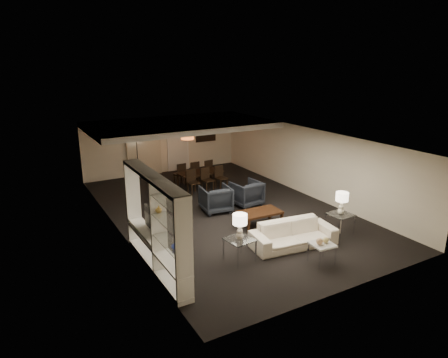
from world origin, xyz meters
TOP-DOWN VIEW (x-y plane):
  - floor at (0.00, 0.00)m, footprint 11.00×11.00m
  - ceiling at (0.00, 0.00)m, footprint 7.00×11.00m
  - wall_back at (0.00, 5.50)m, footprint 7.00×0.02m
  - wall_front at (0.00, -5.50)m, footprint 7.00×0.02m
  - wall_left at (-3.50, 0.00)m, footprint 0.02×11.00m
  - wall_right at (3.50, 0.00)m, footprint 0.02×11.00m
  - ceiling_soffit at (0.00, 3.50)m, footprint 7.00×4.00m
  - curtains at (-0.90, 5.42)m, footprint 1.50×0.12m
  - door at (0.70, 5.47)m, footprint 0.90×0.05m
  - painting at (2.10, 5.46)m, footprint 0.95×0.04m
  - media_unit at (-3.31, -2.60)m, footprint 0.38×3.40m
  - pendant_light at (0.30, 3.50)m, footprint 0.52×0.52m
  - sofa at (0.33, -3.22)m, footprint 2.40×1.18m
  - coffee_table at (0.33, -1.62)m, footprint 1.29×0.78m
  - armchair_left at (-0.27, 0.08)m, footprint 1.02×1.05m
  - armchair_right at (0.93, 0.08)m, footprint 1.00×1.02m
  - side_table_left at (-1.37, -3.22)m, footprint 0.71×0.71m
  - side_table_right at (2.03, -3.22)m, footprint 0.68×0.68m
  - table_lamp_left at (-1.37, -3.22)m, footprint 0.40×0.40m
  - table_lamp_right at (2.03, -3.22)m, footprint 0.40×0.40m
  - marble_table at (0.33, -4.32)m, footprint 0.57×0.57m
  - gold_gourd_a at (0.23, -4.32)m, footprint 0.17×0.17m
  - gold_gourd_b at (0.43, -4.32)m, footprint 0.15×0.15m
  - television at (-3.28, -2.06)m, footprint 1.01×0.13m
  - vase_blue at (-3.31, -3.81)m, footprint 0.17×0.17m
  - vase_amber at (-3.31, -2.90)m, footprint 0.15×0.15m
  - floor_speaker at (-2.46, 0.01)m, footprint 0.12×0.12m
  - dining_table at (0.47, 2.76)m, footprint 1.80×1.11m
  - chair_nl at (-0.13, 2.11)m, footprint 0.45×0.45m
  - chair_nm at (0.47, 2.11)m, footprint 0.46×0.46m
  - chair_nr at (1.07, 2.11)m, footprint 0.46×0.46m
  - chair_fl at (-0.13, 3.41)m, footprint 0.45×0.45m
  - chair_fm at (0.47, 3.41)m, footprint 0.42×0.42m
  - chair_fr at (1.07, 3.41)m, footprint 0.46×0.46m
  - floor_lamp at (-1.27, 5.20)m, footprint 0.33×0.33m

SIDE VIEW (x-z plane):
  - floor at x=0.00m, z-range 0.00..0.00m
  - coffee_table at x=0.33m, z-range 0.00..0.45m
  - marble_table at x=0.33m, z-range 0.00..0.53m
  - side_table_left at x=-1.37m, z-range 0.00..0.59m
  - side_table_right at x=2.03m, z-range 0.00..0.59m
  - dining_table at x=0.47m, z-range 0.00..0.60m
  - sofa at x=0.33m, z-range 0.00..0.67m
  - armchair_left at x=-0.27m, z-range 0.00..0.86m
  - armchair_right at x=0.93m, z-range 0.00..0.86m
  - chair_nl at x=-0.13m, z-range 0.00..0.90m
  - chair_nm at x=0.47m, z-range 0.00..0.90m
  - chair_nr at x=1.07m, z-range 0.00..0.90m
  - chair_fl at x=-0.13m, z-range 0.00..0.90m
  - chair_fm at x=0.47m, z-range 0.00..0.90m
  - chair_fr at x=1.07m, z-range 0.00..0.90m
  - floor_speaker at x=-2.46m, z-range 0.00..0.99m
  - gold_gourd_b at x=0.43m, z-range 0.53..0.68m
  - gold_gourd_a at x=0.23m, z-range 0.53..0.70m
  - table_lamp_left at x=-1.37m, z-range 0.59..1.25m
  - table_lamp_right at x=2.03m, z-range 0.59..1.25m
  - floor_lamp at x=-1.27m, z-range 0.00..1.89m
  - television at x=-3.28m, z-range 0.75..1.33m
  - door at x=0.70m, z-range 0.00..2.10m
  - vase_blue at x=-3.31m, z-range 1.06..1.24m
  - media_unit at x=-3.31m, z-range 0.00..2.35m
  - curtains at x=-0.90m, z-range 0.00..2.40m
  - wall_back at x=0.00m, z-range 0.00..2.50m
  - wall_front at x=0.00m, z-range 0.00..2.50m
  - wall_left at x=-3.50m, z-range 0.00..2.50m
  - wall_right at x=3.50m, z-range 0.00..2.50m
  - painting at x=2.10m, z-range 1.23..1.88m
  - vase_amber at x=-3.31m, z-range 1.56..1.72m
  - pendant_light at x=0.30m, z-range 1.80..2.04m
  - ceiling_soffit at x=0.00m, z-range 2.30..2.50m
  - ceiling at x=0.00m, z-range 2.49..2.51m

